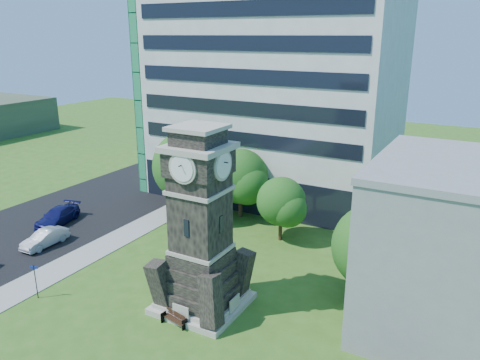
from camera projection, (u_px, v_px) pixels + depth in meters
The scene contains 13 objects.
ground at pixel (149, 308), 31.07m from camera, with size 160.00×160.00×0.00m, color #355C1A.
sidewalk at pixel (99, 248), 39.65m from camera, with size 3.00×70.00×0.06m, color gray.
street at pixel (33, 229), 43.60m from camera, with size 14.00×80.00×0.02m, color black.
clock_tower at pixel (201, 233), 29.77m from camera, with size 5.40×5.40×12.22m.
office_tall at pixel (275, 65), 49.86m from camera, with size 26.20×15.11×28.60m.
car_street_mid at pixel (45, 238), 40.00m from camera, with size 1.47×4.22×1.39m, color #B3B5BB.
car_street_north at pixel (58, 216), 44.61m from camera, with size 2.15×5.28×1.53m, color #11134E.
park_bench at pixel (174, 318), 29.13m from camera, with size 1.73×0.46×0.89m.
street_sign at pixel (35, 278), 31.80m from camera, with size 0.60×0.06×2.49m.
tree_nw at pixel (189, 168), 45.23m from camera, with size 7.56×6.88×8.64m.
tree_nc at pixel (241, 178), 45.42m from camera, with size 5.93×5.39×6.91m.
tree_ne at pixel (282, 203), 40.31m from camera, with size 4.68×4.26×5.75m.
tree_east at pixel (376, 249), 30.99m from camera, with size 6.37×5.79×6.80m.
Camera 1 is at (18.52, -20.72, 17.40)m, focal length 35.00 mm.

